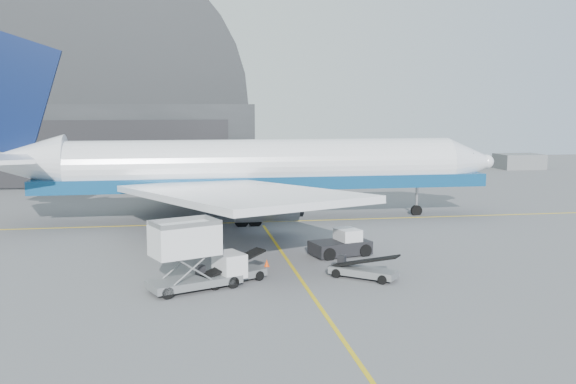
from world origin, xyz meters
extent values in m
plane|color=#565659|center=(0.00, 0.00, 0.00)|extent=(200.00, 200.00, 0.00)
cube|color=gold|center=(0.00, 20.00, 0.01)|extent=(80.00, 0.25, 0.02)
cube|color=gold|center=(0.00, -2.00, 0.01)|extent=(0.25, 40.00, 0.02)
cube|color=black|center=(-22.00, 65.00, 6.00)|extent=(50.00, 28.00, 12.00)
cube|color=black|center=(-22.00, 50.90, 5.00)|extent=(42.00, 0.40, 9.50)
cube|color=black|center=(38.00, 72.00, 0.00)|extent=(14.00, 8.00, 4.00)
cube|color=slate|center=(55.00, 68.00, 0.00)|extent=(8.00, 6.00, 2.80)
cylinder|color=white|center=(0.69, 21.40, 5.69)|extent=(39.41, 5.25, 5.25)
cone|color=white|center=(22.80, 21.40, 5.69)|extent=(4.82, 5.25, 5.25)
sphere|color=white|center=(24.99, 21.40, 5.69)|extent=(1.53, 1.53, 1.53)
cone|color=white|center=(-22.85, 21.40, 6.35)|extent=(7.66, 5.25, 5.25)
cube|color=black|center=(21.48, 21.40, 6.35)|extent=(2.85, 2.41, 0.77)
cube|color=navy|center=(0.69, 21.40, 4.00)|extent=(45.97, 5.31, 1.31)
cube|color=white|center=(-3.69, 8.27, 4.60)|extent=(20.18, 26.84, 1.60)
cube|color=white|center=(-3.69, 34.54, 4.60)|extent=(20.18, 26.84, 1.60)
cube|color=white|center=(-23.40, 16.48, 7.01)|extent=(6.70, 9.16, 0.38)
cube|color=white|center=(-23.40, 26.33, 7.01)|extent=(6.70, 9.16, 0.38)
cube|color=#071235|center=(-23.94, 21.40, 12.81)|extent=(10.15, 0.55, 12.61)
cylinder|color=gray|center=(-0.41, 12.65, 2.85)|extent=(5.69, 2.96, 2.96)
cylinder|color=gray|center=(-0.41, 30.16, 2.85)|extent=(5.69, 2.96, 2.96)
cylinder|color=#A5A5AA|center=(17.10, 21.40, 1.53)|extent=(0.31, 0.31, 3.06)
cylinder|color=black|center=(17.10, 21.40, 0.49)|extent=(1.20, 0.38, 1.20)
cylinder|color=black|center=(-1.50, 17.90, 0.60)|extent=(1.42, 0.49, 1.42)
cylinder|color=black|center=(-1.50, 24.91, 0.60)|extent=(1.42, 0.49, 1.42)
cube|color=slate|center=(-7.17, -3.40, 0.54)|extent=(6.29, 4.42, 0.49)
cube|color=silver|center=(-4.84, -2.42, 1.31)|extent=(2.30, 2.67, 1.56)
cube|color=black|center=(-4.17, -2.13, 1.56)|extent=(0.79, 1.74, 0.88)
cube|color=silver|center=(-7.71, -3.62, 3.31)|extent=(4.71, 3.83, 1.95)
cylinder|color=black|center=(-4.71, -3.47, 0.39)|extent=(0.83, 0.57, 0.78)
cylinder|color=black|center=(-5.50, -1.59, 0.39)|extent=(0.83, 0.57, 0.78)
cylinder|color=black|center=(-8.84, -5.21, 0.39)|extent=(0.83, 0.57, 0.78)
cylinder|color=black|center=(-9.63, -3.32, 0.39)|extent=(0.83, 0.57, 0.78)
cube|color=black|center=(4.38, 4.45, 0.62)|extent=(5.02, 3.56, 1.02)
cube|color=silver|center=(5.04, 4.62, 1.53)|extent=(2.05, 2.38, 1.02)
cylinder|color=black|center=(6.20, 3.75, 0.45)|extent=(1.09, 0.64, 1.02)
cylinder|color=black|center=(5.63, 5.94, 0.45)|extent=(1.09, 0.64, 1.02)
cylinder|color=black|center=(3.12, 2.95, 0.45)|extent=(1.09, 0.64, 1.02)
cylinder|color=black|center=(2.55, 5.15, 0.45)|extent=(1.09, 0.64, 1.02)
cube|color=slate|center=(-4.74, -2.14, 0.50)|extent=(5.02, 3.86, 0.50)
cube|color=black|center=(-4.74, -2.14, 1.27)|extent=(5.02, 3.54, 1.41)
cube|color=black|center=(-6.76, -2.61, 1.05)|extent=(0.70, 0.66, 0.66)
cylinder|color=black|center=(-2.83, -1.92, 0.33)|extent=(0.71, 0.57, 0.66)
cylinder|color=black|center=(-3.60, -0.59, 0.33)|extent=(0.71, 0.57, 0.66)
cylinder|color=black|center=(-5.88, -3.69, 0.33)|extent=(0.71, 0.57, 0.66)
cylinder|color=black|center=(-6.65, -2.35, 0.33)|extent=(0.71, 0.57, 0.66)
cube|color=slate|center=(4.25, -2.59, 0.47)|extent=(4.57, 4.12, 0.47)
cube|color=black|center=(4.25, -2.59, 1.20)|extent=(4.48, 3.90, 1.34)
cube|color=black|center=(3.15, -0.96, 0.99)|extent=(0.67, 0.65, 0.63)
cylinder|color=black|center=(5.09, -4.21, 0.31)|extent=(0.65, 0.60, 0.63)
cylinder|color=black|center=(6.01, -3.07, 0.31)|extent=(0.65, 0.60, 0.63)
cylinder|color=black|center=(2.49, -2.11, 0.31)|extent=(0.65, 0.60, 0.63)
cylinder|color=black|center=(3.41, -0.97, 0.31)|extent=(0.65, 0.60, 0.63)
cube|color=#EC4107|center=(-1.81, 1.80, 0.02)|extent=(0.36, 0.36, 0.03)
cone|color=#EC4107|center=(-1.81, 1.80, 0.26)|extent=(0.36, 0.36, 0.53)
camera|label=1|loc=(-7.79, -43.70, 11.63)|focal=40.00mm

